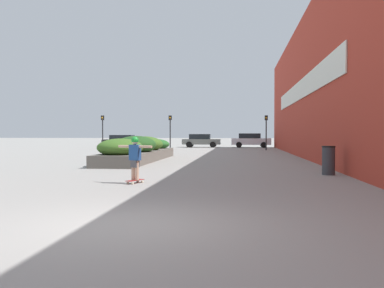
% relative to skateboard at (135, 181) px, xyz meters
% --- Properties ---
extents(ground_plane, '(300.00, 300.00, 0.00)m').
position_rel_skateboard_xyz_m(ground_plane, '(1.31, -5.83, -0.07)').
color(ground_plane, gray).
extents(building_wall_right, '(0.67, 49.12, 8.85)m').
position_rel_skateboard_xyz_m(building_wall_right, '(7.34, 11.76, 4.35)').
color(building_wall_right, '#B23323').
rests_on(building_wall_right, ground_plane).
extents(planter_box, '(2.26, 11.33, 1.40)m').
position_rel_skateboard_xyz_m(planter_box, '(-2.39, 10.54, 0.55)').
color(planter_box, '#605B54').
rests_on(planter_box, ground_plane).
extents(skateboard, '(0.47, 0.73, 0.10)m').
position_rel_skateboard_xyz_m(skateboard, '(0.00, 0.00, 0.00)').
color(skateboard, maroon).
rests_on(skateboard, ground_plane).
extents(skateboarder, '(1.17, 0.56, 1.33)m').
position_rel_skateboard_xyz_m(skateboarder, '(-0.00, 0.00, 0.83)').
color(skateboarder, tan).
rests_on(skateboarder, skateboard).
extents(trash_bin, '(0.49, 0.49, 1.07)m').
position_rel_skateboard_xyz_m(trash_bin, '(6.42, 3.42, 0.46)').
color(trash_bin, '#38383D').
rests_on(trash_bin, ground_plane).
extents(car_leftmost, '(4.31, 2.02, 1.57)m').
position_rel_skateboard_xyz_m(car_leftmost, '(4.38, 35.16, 0.75)').
color(car_leftmost, silver).
rests_on(car_leftmost, ground_plane).
extents(car_center_left, '(4.62, 1.86, 1.55)m').
position_rel_skateboard_xyz_m(car_center_left, '(12.98, 33.03, 0.73)').
color(car_center_left, black).
rests_on(car_center_left, ground_plane).
extents(car_center_right, '(4.26, 1.97, 1.49)m').
position_rel_skateboard_xyz_m(car_center_right, '(-1.16, 35.30, 0.71)').
color(car_center_right, slate).
rests_on(car_center_right, ground_plane).
extents(car_rightmost, '(4.69, 2.04, 1.39)m').
position_rel_skateboard_xyz_m(car_rightmost, '(-10.22, 35.47, 0.67)').
color(car_rightmost, black).
rests_on(car_rightmost, ground_plane).
extents(traffic_light_left, '(0.28, 0.30, 3.30)m').
position_rel_skateboard_xyz_m(traffic_light_left, '(-3.50, 27.97, 2.19)').
color(traffic_light_left, black).
rests_on(traffic_light_left, ground_plane).
extents(traffic_light_right, '(0.28, 0.30, 3.22)m').
position_rel_skateboard_xyz_m(traffic_light_right, '(5.60, 27.19, 2.14)').
color(traffic_light_right, black).
rests_on(traffic_light_right, ground_plane).
extents(traffic_light_far_left, '(0.28, 0.30, 3.33)m').
position_rel_skateboard_xyz_m(traffic_light_far_left, '(-10.26, 28.10, 2.21)').
color(traffic_light_far_left, black).
rests_on(traffic_light_far_left, ground_plane).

